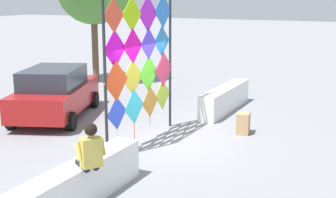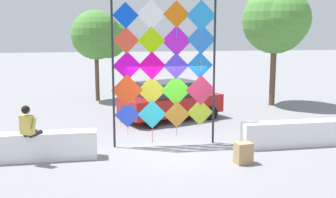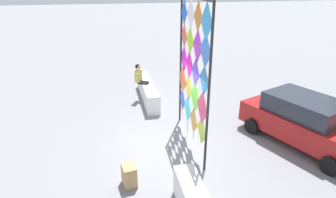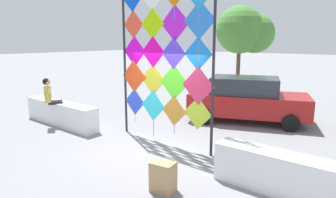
{
  "view_description": "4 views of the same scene",
  "coord_description": "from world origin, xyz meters",
  "px_view_note": "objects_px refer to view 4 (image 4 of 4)",
  "views": [
    {
      "loc": [
        -10.12,
        -5.1,
        3.74
      ],
      "look_at": [
        0.08,
        -0.04,
        1.16
      ],
      "focal_mm": 49.12,
      "sensor_mm": 36.0,
      "label": 1
    },
    {
      "loc": [
        -2.18,
        -11.44,
        3.56
      ],
      "look_at": [
        -0.01,
        0.43,
        1.51
      ],
      "focal_mm": 42.61,
      "sensor_mm": 36.0,
      "label": 2
    },
    {
      "loc": [
        7.83,
        -1.82,
        5.0
      ],
      "look_at": [
        -0.38,
        -0.07,
        1.46
      ],
      "focal_mm": 30.41,
      "sensor_mm": 36.0,
      "label": 3
    },
    {
      "loc": [
        5.11,
        -5.59,
        2.86
      ],
      "look_at": [
        0.38,
        0.24,
        1.37
      ],
      "focal_mm": 31.84,
      "sensor_mm": 36.0,
      "label": 4
    }
  ],
  "objects_px": {
    "kite_display_rack": "(164,50)",
    "cardboard_box_large": "(163,177)",
    "seated_vendor": "(52,98)",
    "tree_palm_like": "(243,31)",
    "parked_car": "(247,99)"
  },
  "relations": [
    {
      "from": "tree_palm_like",
      "to": "kite_display_rack",
      "type": "bearing_deg",
      "value": -77.88
    },
    {
      "from": "tree_palm_like",
      "to": "cardboard_box_large",
      "type": "bearing_deg",
      "value": -71.55
    },
    {
      "from": "kite_display_rack",
      "to": "cardboard_box_large",
      "type": "bearing_deg",
      "value": -50.63
    },
    {
      "from": "seated_vendor",
      "to": "cardboard_box_large",
      "type": "distance_m",
      "value": 5.8
    },
    {
      "from": "kite_display_rack",
      "to": "cardboard_box_large",
      "type": "distance_m",
      "value": 3.63
    },
    {
      "from": "kite_display_rack",
      "to": "parked_car",
      "type": "bearing_deg",
      "value": 76.75
    },
    {
      "from": "parked_car",
      "to": "tree_palm_like",
      "type": "relative_size",
      "value": 0.95
    },
    {
      "from": "kite_display_rack",
      "to": "tree_palm_like",
      "type": "bearing_deg",
      "value": 102.12
    },
    {
      "from": "cardboard_box_large",
      "to": "kite_display_rack",
      "type": "bearing_deg",
      "value": 129.37
    },
    {
      "from": "seated_vendor",
      "to": "parked_car",
      "type": "bearing_deg",
      "value": 44.87
    },
    {
      "from": "seated_vendor",
      "to": "cardboard_box_large",
      "type": "relative_size",
      "value": 2.79
    },
    {
      "from": "seated_vendor",
      "to": "cardboard_box_large",
      "type": "bearing_deg",
      "value": -10.54
    },
    {
      "from": "parked_car",
      "to": "cardboard_box_large",
      "type": "relative_size",
      "value": 7.55
    },
    {
      "from": "seated_vendor",
      "to": "cardboard_box_large",
      "type": "height_order",
      "value": "seated_vendor"
    },
    {
      "from": "cardboard_box_large",
      "to": "tree_palm_like",
      "type": "bearing_deg",
      "value": 108.45
    }
  ]
}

